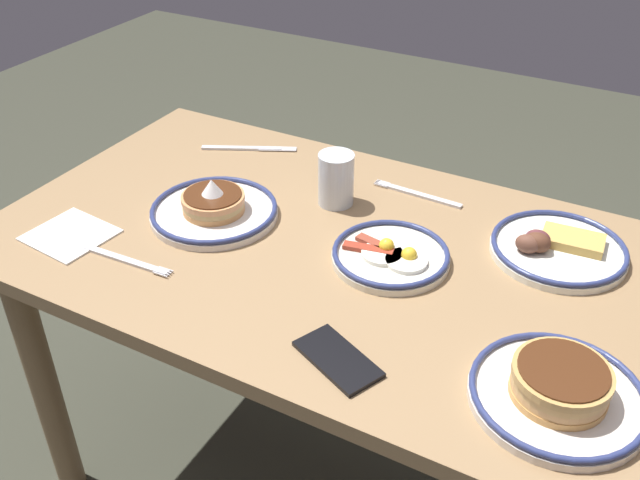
# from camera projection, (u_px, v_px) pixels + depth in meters

# --- Properties ---
(dining_table) EXTENTS (1.30, 0.76, 0.73)m
(dining_table) POSITION_uv_depth(u_px,v_px,m) (325.00, 289.00, 1.43)
(dining_table) COLOR #94744E
(dining_table) RESTS_ON ground_plane
(plate_near_main) EXTENTS (0.26, 0.26, 0.09)m
(plate_near_main) POSITION_uv_depth(u_px,v_px,m) (214.00, 208.00, 1.45)
(plate_near_main) COLOR silver
(plate_near_main) RESTS_ON dining_table
(plate_center_pancakes) EXTENTS (0.22, 0.22, 0.04)m
(plate_center_pancakes) POSITION_uv_depth(u_px,v_px,m) (391.00, 255.00, 1.32)
(plate_center_pancakes) COLOR silver
(plate_center_pancakes) RESTS_ON dining_table
(plate_far_companion) EXTENTS (0.25, 0.25, 0.05)m
(plate_far_companion) POSITION_uv_depth(u_px,v_px,m) (557.00, 248.00, 1.34)
(plate_far_companion) COLOR white
(plate_far_companion) RESTS_ON dining_table
(plate_far_side) EXTENTS (0.26, 0.26, 0.06)m
(plate_far_side) POSITION_uv_depth(u_px,v_px,m) (558.00, 390.00, 1.02)
(plate_far_side) COLOR silver
(plate_far_side) RESTS_ON dining_table
(drinking_glass) EXTENTS (0.07, 0.07, 0.11)m
(drinking_glass) POSITION_uv_depth(u_px,v_px,m) (336.00, 182.00, 1.47)
(drinking_glass) COLOR silver
(drinking_glass) RESTS_ON dining_table
(cell_phone) EXTENTS (0.16, 0.12, 0.01)m
(cell_phone) POSITION_uv_depth(u_px,v_px,m) (338.00, 359.00, 1.10)
(cell_phone) COLOR black
(cell_phone) RESTS_ON dining_table
(paper_napkin) EXTENTS (0.16, 0.15, 0.00)m
(paper_napkin) POSITION_uv_depth(u_px,v_px,m) (70.00, 235.00, 1.40)
(paper_napkin) COLOR white
(paper_napkin) RESTS_ON dining_table
(fork_near) EXTENTS (0.20, 0.03, 0.01)m
(fork_near) POSITION_uv_depth(u_px,v_px,m) (417.00, 194.00, 1.52)
(fork_near) COLOR silver
(fork_near) RESTS_ON dining_table
(fork_far) EXTENTS (0.20, 0.02, 0.01)m
(fork_far) POSITION_uv_depth(u_px,v_px,m) (127.00, 261.00, 1.32)
(fork_far) COLOR silver
(fork_far) RESTS_ON dining_table
(butter_knife) EXTENTS (0.21, 0.12, 0.01)m
(butter_knife) POSITION_uv_depth(u_px,v_px,m) (249.00, 148.00, 1.70)
(butter_knife) COLOR silver
(butter_knife) RESTS_ON dining_table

